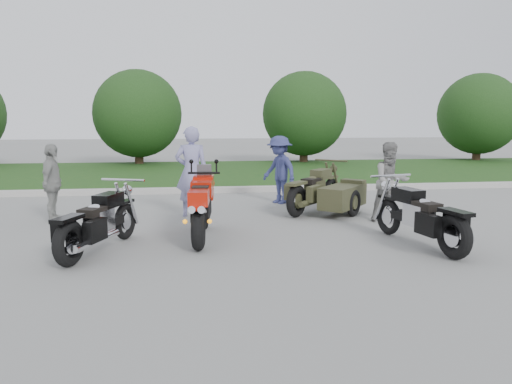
{
  "coord_description": "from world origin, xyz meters",
  "views": [
    {
      "loc": [
        -0.72,
        -7.7,
        2.1
      ],
      "look_at": [
        0.33,
        0.75,
        0.8
      ],
      "focal_mm": 35.0,
      "sensor_mm": 36.0,
      "label": 1
    }
  ],
  "objects": [
    {
      "name": "person_grey",
      "position": [
        3.17,
        1.77,
        0.8
      ],
      "size": [
        0.83,
        0.68,
        1.59
      ],
      "primitive_type": "imported",
      "rotation": [
        0.0,
        0.0,
        0.1
      ],
      "color": "gray",
      "rests_on": "ground"
    },
    {
      "name": "sportbike_red",
      "position": [
        -0.62,
        0.7,
        0.6
      ],
      "size": [
        0.47,
        2.16,
        1.02
      ],
      "rotation": [
        0.0,
        0.0,
        -0.09
      ],
      "color": "black",
      "rests_on": "ground"
    },
    {
      "name": "cruiser_left",
      "position": [
        -2.23,
        0.03,
        0.45
      ],
      "size": [
        0.93,
        2.18,
        0.88
      ],
      "rotation": [
        0.0,
        0.0,
        -0.36
      ],
      "color": "black",
      "rests_on": "ground"
    },
    {
      "name": "curb",
      "position": [
        0.0,
        6.0,
        0.07
      ],
      "size": [
        60.0,
        0.3,
        0.15
      ],
      "primitive_type": "cube",
      "color": "#B3AFA8",
      "rests_on": "ground"
    },
    {
      "name": "grass_strip",
      "position": [
        0.0,
        10.15,
        0.07
      ],
      "size": [
        60.0,
        8.0,
        0.14
      ],
      "primitive_type": "cube",
      "color": "#33521C",
      "rests_on": "ground"
    },
    {
      "name": "person_denim",
      "position": [
        1.31,
        4.11,
        0.82
      ],
      "size": [
        1.08,
        1.22,
        1.63
      ],
      "primitive_type": "imported",
      "rotation": [
        0.0,
        0.0,
        -1.01
      ],
      "color": "navy",
      "rests_on": "ground"
    },
    {
      "name": "person_stripe",
      "position": [
        -0.78,
        2.78,
        0.95
      ],
      "size": [
        0.71,
        0.49,
        1.9
      ],
      "primitive_type": "imported",
      "rotation": [
        0.0,
        0.0,
        3.09
      ],
      "color": "#8A88BA",
      "rests_on": "ground"
    },
    {
      "name": "tree_far_right",
      "position": [
        12.0,
        13.5,
        2.19
      ],
      "size": [
        3.6,
        3.6,
        4.0
      ],
      "color": "#3F2B1C",
      "rests_on": "ground"
    },
    {
      "name": "ground",
      "position": [
        0.0,
        0.0,
        0.0
      ],
      "size": [
        80.0,
        80.0,
        0.0
      ],
      "primitive_type": "plane",
      "color": "gray",
      "rests_on": "ground"
    },
    {
      "name": "cruiser_sidecar",
      "position": [
        2.18,
        2.67,
        0.43
      ],
      "size": [
        1.96,
        2.16,
        0.91
      ],
      "rotation": [
        0.0,
        0.0,
        -0.71
      ],
      "color": "black",
      "rests_on": "ground"
    },
    {
      "name": "tree_mid_right",
      "position": [
        4.0,
        13.5,
        2.19
      ],
      "size": [
        3.6,
        3.6,
        4.0
      ],
      "color": "#3F2B1C",
      "rests_on": "ground"
    },
    {
      "name": "cruiser_right",
      "position": [
        2.91,
        -0.24,
        0.46
      ],
      "size": [
        0.73,
        2.32,
        0.9
      ],
      "rotation": [
        0.0,
        0.0,
        0.22
      ],
      "color": "black",
      "rests_on": "ground"
    },
    {
      "name": "person_back",
      "position": [
        -3.52,
        2.52,
        0.78
      ],
      "size": [
        0.41,
        0.93,
        1.56
      ],
      "primitive_type": "imported",
      "rotation": [
        0.0,
        0.0,
        1.54
      ],
      "color": "#989A94",
      "rests_on": "ground"
    },
    {
      "name": "tree_mid_left",
      "position": [
        -3.0,
        13.5,
        2.19
      ],
      "size": [
        3.6,
        3.6,
        4.0
      ],
      "color": "#3F2B1C",
      "rests_on": "ground"
    }
  ]
}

